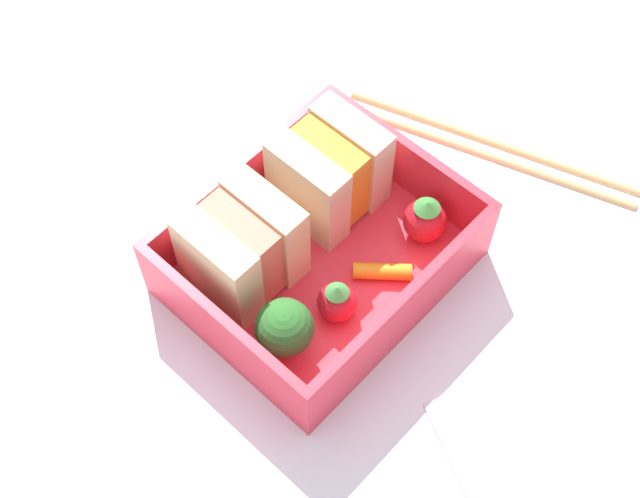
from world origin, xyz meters
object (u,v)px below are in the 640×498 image
at_px(sandwich_left, 243,247).
at_px(sandwich_center_left, 329,172).
at_px(strawberry_left, 337,301).
at_px(broccoli_floret, 284,328).
at_px(folded_napkin, 548,460).
at_px(carrot_stick_far_left, 382,271).
at_px(chopstick_pair, 489,146).
at_px(strawberry_far_left, 425,219).

relative_size(sandwich_left, sandwich_center_left, 1.00).
bearing_deg(strawberry_left, broccoli_floret, 172.27).
height_order(broccoli_floret, folded_napkin, broccoli_floret).
xyz_separation_m(strawberry_left, folded_napkin, (0.02, -0.15, -0.02)).
bearing_deg(strawberry_left, carrot_stick_far_left, -5.31).
bearing_deg(carrot_stick_far_left, strawberry_left, 174.69).
bearing_deg(sandwich_left, chopstick_pair, -13.67).
relative_size(carrot_stick_far_left, folded_napkin, 0.33).
relative_size(carrot_stick_far_left, strawberry_far_left, 1.07).
distance_m(broccoli_floret, folded_napkin, 0.17).
height_order(sandwich_left, sandwich_center_left, same).
distance_m(strawberry_left, folded_napkin, 0.15).
xyz_separation_m(sandwich_center_left, broccoli_floret, (-0.10, -0.05, -0.00)).
relative_size(broccoli_floret, carrot_stick_far_left, 1.25).
distance_m(strawberry_left, carrot_stick_far_left, 0.04).
xyz_separation_m(broccoli_floret, folded_napkin, (0.05, -0.15, -0.04)).
relative_size(sandwich_left, strawberry_far_left, 1.84).
distance_m(carrot_stick_far_left, strawberry_far_left, 0.04).
xyz_separation_m(sandwich_left, chopstick_pair, (0.19, -0.05, -0.04)).
bearing_deg(strawberry_left, sandwich_center_left, 46.03).
height_order(sandwich_left, folded_napkin, sandwich_left).
bearing_deg(folded_napkin, carrot_stick_far_left, 81.23).
bearing_deg(sandwich_left, strawberry_left, -72.33).
xyz_separation_m(sandwich_left, strawberry_left, (0.02, -0.06, -0.02)).
relative_size(strawberry_left, folded_napkin, 0.27).
bearing_deg(sandwich_left, strawberry_far_left, -31.74).
distance_m(sandwich_center_left, chopstick_pair, 0.13).
bearing_deg(carrot_stick_far_left, folded_napkin, -98.77).
relative_size(strawberry_far_left, chopstick_pair, 0.16).
bearing_deg(strawberry_far_left, carrot_stick_far_left, -177.73).
height_order(sandwich_center_left, folded_napkin, sandwich_center_left).
bearing_deg(strawberry_far_left, broccoli_floret, 176.56).
xyz_separation_m(strawberry_far_left, folded_napkin, (-0.06, -0.15, -0.03)).
xyz_separation_m(carrot_stick_far_left, strawberry_far_left, (0.04, 0.00, 0.01)).
height_order(broccoli_floret, carrot_stick_far_left, broccoli_floret).
bearing_deg(broccoli_floret, strawberry_left, -7.73).
bearing_deg(sandwich_center_left, broccoli_floret, -150.67).
xyz_separation_m(strawberry_left, chopstick_pair, (0.17, 0.01, -0.02)).
xyz_separation_m(broccoli_floret, strawberry_left, (0.04, -0.01, -0.01)).
height_order(broccoli_floret, chopstick_pair, broccoli_floret).
relative_size(broccoli_floret, chopstick_pair, 0.22).
relative_size(strawberry_left, strawberry_far_left, 0.89).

